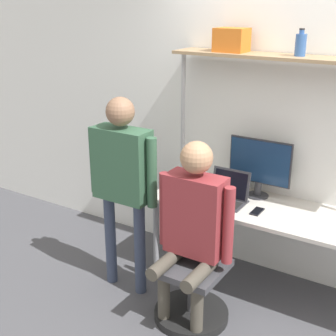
% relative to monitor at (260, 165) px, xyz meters
% --- Properties ---
extents(ground_plane, '(12.00, 12.00, 0.00)m').
position_rel_monitor_xyz_m(ground_plane, '(0.30, -0.53, -1.00)').
color(ground_plane, '#4C4C51').
extents(wall_back, '(8.00, 0.06, 2.70)m').
position_rel_monitor_xyz_m(wall_back, '(0.30, 0.16, 0.35)').
color(wall_back, white).
rests_on(wall_back, ground_plane).
extents(desk, '(2.15, 0.64, 0.73)m').
position_rel_monitor_xyz_m(desk, '(0.30, -0.19, -0.34)').
color(desk, beige).
rests_on(desk, ground_plane).
extents(shelf_unit, '(2.05, 0.31, 1.88)m').
position_rel_monitor_xyz_m(shelf_unit, '(0.30, -0.04, 0.65)').
color(shelf_unit, '#997A56').
rests_on(shelf_unit, ground_plane).
extents(monitor, '(0.52, 0.18, 0.49)m').
position_rel_monitor_xyz_m(monitor, '(0.00, 0.00, 0.00)').
color(monitor, '#333338').
rests_on(monitor, desk).
extents(laptop, '(0.32, 0.25, 0.25)m').
position_rel_monitor_xyz_m(laptop, '(-0.17, -0.22, -0.21)').
color(laptop, '#333338').
rests_on(laptop, desk).
extents(cell_phone, '(0.07, 0.15, 0.01)m').
position_rel_monitor_xyz_m(cell_phone, '(0.11, -0.29, -0.27)').
color(cell_phone, black).
rests_on(cell_phone, desk).
extents(office_chair, '(0.56, 0.56, 0.91)m').
position_rel_monitor_xyz_m(office_chair, '(-0.15, -0.79, -0.73)').
color(office_chair, black).
rests_on(office_chair, ground_plane).
extents(person_seated, '(0.59, 0.47, 1.38)m').
position_rel_monitor_xyz_m(person_seated, '(-0.15, -0.83, -0.19)').
color(person_seated, '#4C473D').
rests_on(person_seated, ground_plane).
extents(person_standing, '(0.62, 0.22, 1.60)m').
position_rel_monitor_xyz_m(person_standing, '(-0.82, -0.76, 0.02)').
color(person_standing, '#38425B').
rests_on(person_standing, ground_plane).
extents(bottle_blue, '(0.08, 0.08, 0.19)m').
position_rel_monitor_xyz_m(bottle_blue, '(0.25, -0.04, 0.96)').
color(bottle_blue, '#335999').
rests_on(bottle_blue, shelf_unit).
extents(storage_box, '(0.24, 0.20, 0.18)m').
position_rel_monitor_xyz_m(storage_box, '(-0.28, -0.04, 0.97)').
color(storage_box, '#D1661E').
rests_on(storage_box, shelf_unit).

